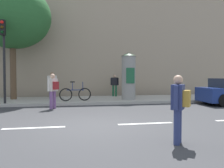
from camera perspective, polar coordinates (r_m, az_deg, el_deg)
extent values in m
plane|color=#38383A|center=(7.19, -4.95, -10.29)|extent=(80.00, 80.00, 0.00)
cube|color=#B2ADA3|center=(14.09, -7.66, -3.99)|extent=(36.00, 4.00, 0.15)
cube|color=silver|center=(7.24, -18.81, -10.28)|extent=(1.80, 0.16, 0.01)
cube|color=silver|center=(7.55, 8.31, -9.70)|extent=(1.80, 0.16, 0.01)
cube|color=tan|center=(19.24, -8.44, 10.74)|extent=(36.00, 5.00, 8.95)
cylinder|color=black|center=(12.78, -25.20, 3.23)|extent=(0.12, 0.12, 3.41)
cube|color=black|center=(12.83, -25.54, 12.57)|extent=(0.24, 0.24, 0.75)
sphere|color=red|center=(12.75, -25.71, 13.71)|extent=(0.16, 0.16, 0.16)
sphere|color=#3C2906|center=(12.70, -25.70, 12.65)|extent=(0.16, 0.16, 0.16)
sphere|color=#07330F|center=(12.66, -25.68, 11.59)|extent=(0.16, 0.16, 0.16)
cylinder|color=gray|center=(13.62, 4.14, 1.55)|extent=(0.82, 0.82, 2.57)
cone|color=#334C33|center=(13.68, 4.15, 7.36)|extent=(0.90, 0.90, 0.20)
cube|color=#1E5938|center=(13.21, 4.60, 2.10)|extent=(0.49, 0.02, 0.90)
cylinder|color=brown|center=(14.90, -23.36, 2.30)|extent=(0.35, 0.35, 3.02)
ellipsoid|color=#28602D|center=(15.31, -23.53, 15.19)|extent=(4.48, 4.48, 3.81)
cylinder|color=navy|center=(5.36, 15.82, -10.32)|extent=(0.14, 0.14, 0.78)
cylinder|color=navy|center=(5.56, 16.21, -9.88)|extent=(0.14, 0.14, 0.78)
cube|color=navy|center=(5.36, 16.09, -3.08)|extent=(0.44, 0.48, 0.55)
cylinder|color=navy|center=(5.11, 15.59, -3.32)|extent=(0.09, 0.09, 0.53)
cylinder|color=navy|center=(5.61, 16.54, -2.87)|extent=(0.09, 0.09, 0.53)
sphere|color=tan|center=(5.34, 16.12, 1.01)|extent=(0.21, 0.21, 0.21)
cube|color=#B78C33|center=(5.34, 17.99, -3.43)|extent=(0.30, 0.32, 0.36)
cylinder|color=#724C84|center=(11.16, -14.13, -3.83)|extent=(0.14, 0.14, 0.83)
cylinder|color=#724C84|center=(10.99, -14.90, -3.92)|extent=(0.14, 0.14, 0.83)
cube|color=silver|center=(11.03, -14.55, -0.21)|extent=(0.47, 0.51, 0.59)
cylinder|color=silver|center=(11.24, -13.64, -0.17)|extent=(0.09, 0.09, 0.56)
cylinder|color=silver|center=(10.82, -15.49, -0.26)|extent=(0.09, 0.09, 0.56)
sphere|color=tan|center=(11.02, -14.56, 1.89)|extent=(0.22, 0.22, 0.22)
cube|color=maroon|center=(10.91, -13.83, -0.38)|extent=(0.30, 0.32, 0.36)
cylinder|color=navy|center=(14.60, -15.05, -1.90)|extent=(0.14, 0.14, 0.83)
cylinder|color=navy|center=(14.73, -14.22, -1.85)|extent=(0.14, 0.14, 0.83)
cube|color=silver|center=(14.63, -14.66, 0.90)|extent=(0.55, 0.49, 0.59)
cylinder|color=silver|center=(14.48, -15.65, 0.89)|extent=(0.09, 0.09, 0.56)
cylinder|color=silver|center=(14.79, -13.69, 0.92)|extent=(0.09, 0.09, 0.56)
sphere|color=#8C664C|center=(14.63, -14.67, 2.50)|extent=(0.23, 0.23, 0.23)
cube|color=maroon|center=(14.79, -15.02, 0.80)|extent=(0.32, 0.29, 0.36)
cylinder|color=#724C84|center=(15.47, 4.89, -1.77)|extent=(0.14, 0.14, 0.75)
cylinder|color=#724C84|center=(15.54, 4.21, -1.75)|extent=(0.14, 0.14, 0.75)
cube|color=#B78C33|center=(15.47, 4.55, 0.62)|extent=(0.46, 0.42, 0.53)
cylinder|color=#B78C33|center=(15.39, 5.39, 0.61)|extent=(0.09, 0.09, 0.51)
cylinder|color=#B78C33|center=(15.56, 3.72, 0.63)|extent=(0.09, 0.09, 0.51)
sphere|color=beige|center=(15.47, 4.56, 1.99)|extent=(0.20, 0.20, 0.20)
cylinder|color=#1E5938|center=(15.84, 0.30, -1.68)|extent=(0.14, 0.14, 0.75)
cylinder|color=#1E5938|center=(15.79, 1.00, -1.69)|extent=(0.14, 0.14, 0.75)
cube|color=black|center=(15.79, 0.65, 0.65)|extent=(0.46, 0.39, 0.53)
cylinder|color=black|center=(15.85, -0.21, 0.65)|extent=(0.09, 0.09, 0.51)
cylinder|color=black|center=(15.73, 1.51, 0.64)|extent=(0.09, 0.09, 0.51)
sphere|color=tan|center=(15.79, 0.65, 1.98)|extent=(0.20, 0.20, 0.20)
torus|color=black|center=(12.87, -11.43, -2.62)|extent=(0.72, 0.14, 0.72)
torus|color=black|center=(13.02, -6.82, -2.55)|extent=(0.72, 0.14, 0.72)
cylinder|color=navy|center=(12.92, -9.12, -1.48)|extent=(0.94, 0.15, 0.04)
cylinder|color=navy|center=(12.89, -9.81, -0.60)|extent=(0.04, 0.04, 0.45)
cylinder|color=navy|center=(12.97, -7.28, -0.57)|extent=(0.04, 0.04, 0.50)
cube|color=black|center=(12.88, -9.82, 0.51)|extent=(0.25, 0.13, 0.06)
cylinder|color=black|center=(12.67, 26.03, -3.71)|extent=(0.65, 0.24, 0.64)
cylinder|color=black|center=(14.04, 22.30, -3.13)|extent=(0.65, 0.24, 0.64)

